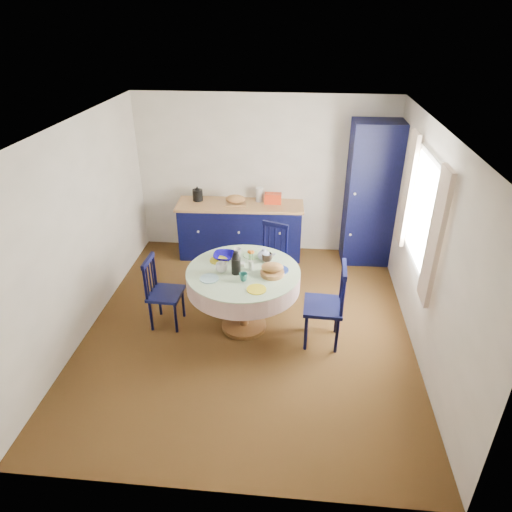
{
  "coord_description": "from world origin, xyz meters",
  "views": [
    {
      "loc": [
        0.54,
        -4.62,
        3.56
      ],
      "look_at": [
        0.07,
        0.2,
        0.93
      ],
      "focal_mm": 32.0,
      "sensor_mm": 36.0,
      "label": 1
    }
  ],
  "objects": [
    {
      "name": "chair_left",
      "position": [
        -1.08,
        0.01,
        0.47
      ],
      "size": [
        0.41,
        0.43,
        0.93
      ],
      "rotation": [
        0.0,
        0.0,
        1.53
      ],
      "color": "black",
      "rests_on": "floor"
    },
    {
      "name": "wall_back",
      "position": [
        0.0,
        2.25,
        1.25
      ],
      "size": [
        4.0,
        0.02,
        2.5
      ],
      "primitive_type": "cube",
      "color": "silver",
      "rests_on": "floor"
    },
    {
      "name": "wall_right",
      "position": [
        2.0,
        0.0,
        1.25
      ],
      "size": [
        0.02,
        4.5,
        2.5
      ],
      "primitive_type": "cube",
      "color": "silver",
      "rests_on": "floor"
    },
    {
      "name": "mug_c",
      "position": [
        0.2,
        0.27,
        0.88
      ],
      "size": [
        0.14,
        0.14,
        0.11
      ],
      "primitive_type": "imported",
      "color": "black",
      "rests_on": "dining_table"
    },
    {
      "name": "dining_table",
      "position": [
        -0.05,
        0.02,
        0.7
      ],
      "size": [
        1.36,
        1.36,
        1.1
      ],
      "color": "#563018",
      "rests_on": "floor"
    },
    {
      "name": "window",
      "position": [
        1.95,
        0.3,
        1.52
      ],
      "size": [
        0.1,
        1.74,
        1.45
      ],
      "color": "white",
      "rests_on": "wall_right"
    },
    {
      "name": "chair_far",
      "position": [
        0.21,
        1.0,
        0.49
      ],
      "size": [
        0.54,
        0.53,
        0.96
      ],
      "rotation": [
        0.0,
        0.0,
        -0.36
      ],
      "color": "black",
      "rests_on": "floor"
    },
    {
      "name": "mug_b",
      "position": [
        -0.03,
        -0.2,
        0.87
      ],
      "size": [
        0.1,
        0.1,
        0.09
      ],
      "primitive_type": "imported",
      "color": "#286C67",
      "rests_on": "dining_table"
    },
    {
      "name": "chair_right",
      "position": [
        0.94,
        -0.17,
        0.53
      ],
      "size": [
        0.47,
        0.49,
        1.05
      ],
      "rotation": [
        0.0,
        0.0,
        -1.62
      ],
      "color": "black",
      "rests_on": "floor"
    },
    {
      "name": "pantry_cabinet",
      "position": [
        1.66,
        2.0,
        1.09
      ],
      "size": [
        0.78,
        0.57,
        2.19
      ],
      "rotation": [
        0.0,
        0.0,
        0.03
      ],
      "color": "black",
      "rests_on": "floor"
    },
    {
      "name": "mug_a",
      "position": [
        -0.31,
        -0.03,
        0.88
      ],
      "size": [
        0.14,
        0.14,
        0.11
      ],
      "primitive_type": "imported",
      "color": "silver",
      "rests_on": "dining_table"
    },
    {
      "name": "cobalt_bowl",
      "position": [
        -0.33,
        0.29,
        0.86
      ],
      "size": [
        0.27,
        0.27,
        0.07
      ],
      "primitive_type": "imported",
      "color": "#090372",
      "rests_on": "dining_table"
    },
    {
      "name": "kitchen_counter",
      "position": [
        -0.35,
        1.96,
        0.46
      ],
      "size": [
        2.0,
        0.71,
        1.12
      ],
      "rotation": [
        0.0,
        0.0,
        0.05
      ],
      "color": "black",
      "rests_on": "floor"
    },
    {
      "name": "mug_d",
      "position": [
        -0.18,
        0.39,
        0.87
      ],
      "size": [
        0.1,
        0.1,
        0.09
      ],
      "primitive_type": "imported",
      "color": "silver",
      "rests_on": "dining_table"
    },
    {
      "name": "ceiling",
      "position": [
        0.0,
        0.0,
        2.5
      ],
      "size": [
        4.5,
        4.5,
        0.0
      ],
      "primitive_type": "plane",
      "rotation": [
        3.14,
        0.0,
        0.0
      ],
      "color": "white",
      "rests_on": "wall_back"
    },
    {
      "name": "floor",
      "position": [
        0.0,
        0.0,
        0.0
      ],
      "size": [
        4.5,
        4.5,
        0.0
      ],
      "primitive_type": "plane",
      "color": "black",
      "rests_on": "ground"
    },
    {
      "name": "wall_left",
      "position": [
        -2.0,
        0.0,
        1.25
      ],
      "size": [
        0.02,
        4.5,
        2.5
      ],
      "primitive_type": "cube",
      "color": "silver",
      "rests_on": "floor"
    }
  ]
}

